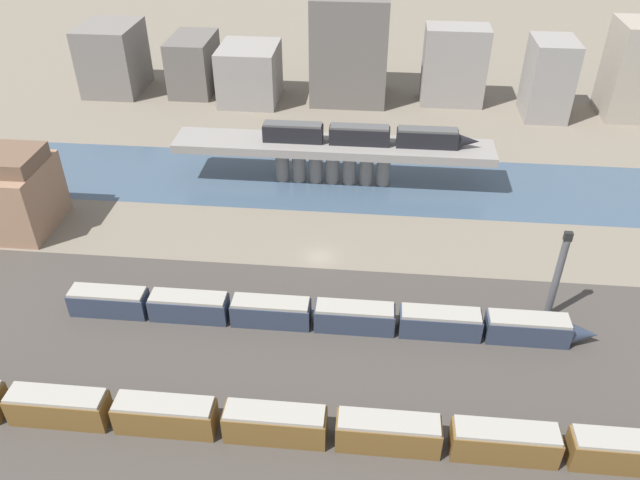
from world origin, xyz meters
TOP-DOWN VIEW (x-y plane):
  - ground_plane at (0.00, 0.00)m, footprint 400.00×400.00m
  - railbed_yard at (0.00, -24.00)m, footprint 280.00×42.00m
  - river_water at (0.00, 23.87)m, footprint 320.00×21.68m
  - bridge at (-0.00, 23.87)m, footprint 57.42×8.11m
  - train_on_bridge at (6.03, 23.87)m, footprint 38.19×2.64m
  - train_yard_near at (-0.28, -33.90)m, footprint 88.50×3.13m
  - train_yard_mid at (1.87, -15.57)m, footprint 70.03×3.16m
  - signal_tower at (32.19, -10.59)m, footprint 1.00×0.94m
  - city_block_far_left at (-56.26, 65.10)m, footprint 12.81×15.74m
  - city_block_left at (-37.06, 66.64)m, footprint 9.73×15.76m
  - city_block_center at (-22.47, 61.85)m, footprint 13.25×15.03m
  - city_block_right at (0.57, 65.50)m, footprint 17.28×15.93m
  - city_block_far_right at (24.58, 64.68)m, footprint 14.18×8.24m
  - city_block_tall at (44.61, 59.12)m, footprint 9.22×11.80m
  - city_block_low at (63.80, 61.42)m, footprint 12.40×12.50m

SIDE VIEW (x-z plane):
  - ground_plane at x=0.00m, z-range 0.00..0.00m
  - river_water at x=0.00m, z-range 0.00..0.01m
  - railbed_yard at x=0.00m, z-range 0.00..0.01m
  - train_yard_mid at x=1.87m, z-range -0.03..3.68m
  - train_yard_near at x=-0.28m, z-range -0.03..4.07m
  - bridge at x=0.00m, z-range 2.08..10.03m
  - city_block_center at x=-22.47m, z-range 0.00..12.70m
  - city_block_left at x=-37.06m, z-range 0.00..12.99m
  - signal_tower at x=32.19m, z-range -0.12..13.60m
  - city_block_far_left at x=-56.26m, z-range 0.00..15.74m
  - city_block_tall at x=44.61m, z-range 0.00..16.97m
  - city_block_far_right at x=24.58m, z-range 0.00..17.62m
  - train_on_bridge at x=6.03m, z-range 7.91..11.31m
  - city_block_low at x=63.80m, z-range 0.00..20.55m
  - city_block_right at x=0.57m, z-range 0.00..23.98m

